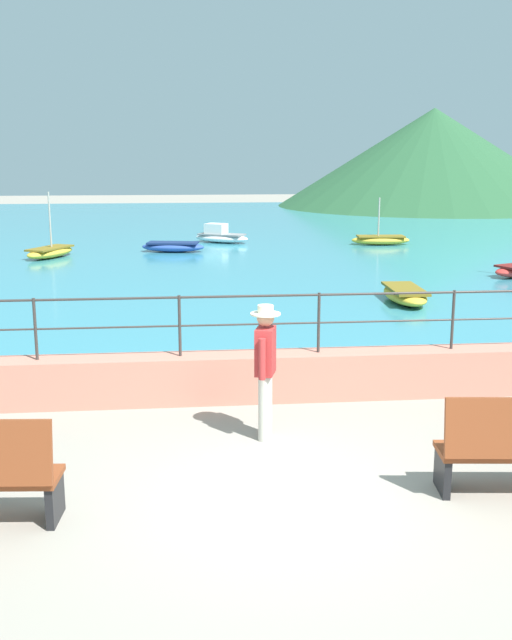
{
  "coord_description": "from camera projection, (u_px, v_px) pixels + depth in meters",
  "views": [
    {
      "loc": [
        -0.98,
        -7.4,
        3.59
      ],
      "look_at": [
        0.14,
        3.7,
        1.1
      ],
      "focal_mm": 41.95,
      "sensor_mm": 36.0,
      "label": 1
    }
  ],
  "objects": [
    {
      "name": "ground_plane",
      "position": [
        278.0,
        494.0,
        8.07
      ],
      "size": [
        120.0,
        120.0,
        0.0
      ],
      "primitive_type": "plane",
      "color": "gray"
    },
    {
      "name": "boat_4",
      "position": [
        221.0,
        236.0,
        30.24
      ],
      "size": [
        2.45,
        1.91,
        0.76
      ],
      "color": "white",
      "rests_on": "lake_water"
    },
    {
      "name": "railing",
      "position": [
        250.0,
        312.0,
        10.88
      ],
      "size": [
        18.44,
        0.04,
        0.9
      ],
      "color": "#383330",
      "rests_on": "promenade_wall"
    },
    {
      "name": "lake_water",
      "position": [
        203.0,
        236.0,
        33.15
      ],
      "size": [
        64.0,
        44.32,
        0.06
      ],
      "primitive_type": "cube",
      "color": "teal",
      "rests_on": "ground"
    },
    {
      "name": "boat_1",
      "position": [
        381.0,
        240.0,
        29.53
      ],
      "size": [
        2.36,
        1.06,
        1.85
      ],
      "color": "gold",
      "rests_on": "lake_water"
    },
    {
      "name": "hill_main",
      "position": [
        432.0,
        158.0,
        50.71
      ],
      "size": [
        21.16,
        21.16,
        6.59
      ],
      "primitive_type": "cone",
      "color": "#285633",
      "rests_on": "ground"
    },
    {
      "name": "boat_0",
      "position": [
        405.0,
        294.0,
        18.11
      ],
      "size": [
        0.99,
        2.33,
        0.36
      ],
      "color": "gold",
      "rests_on": "lake_water"
    },
    {
      "name": "boat_5",
      "position": [
        173.0,
        246.0,
        27.39
      ],
      "size": [
        2.43,
        1.33,
        0.36
      ],
      "color": "#2D4C9E",
      "rests_on": "lake_water"
    },
    {
      "name": "boat_6",
      "position": [
        50.0,
        252.0,
        25.88
      ],
      "size": [
        1.82,
        2.46,
        2.25
      ],
      "color": "gold",
      "rests_on": "lake_water"
    },
    {
      "name": "person_walking",
      "position": [
        265.0,
        365.0,
        9.45
      ],
      "size": [
        0.38,
        0.55,
        1.75
      ],
      "color": "beige",
      "rests_on": "ground"
    },
    {
      "name": "promenade_wall",
      "position": [
        250.0,
        377.0,
        11.1
      ],
      "size": [
        20.0,
        0.56,
        0.7
      ],
      "primitive_type": "cube",
      "color": "tan",
      "rests_on": "ground"
    }
  ]
}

